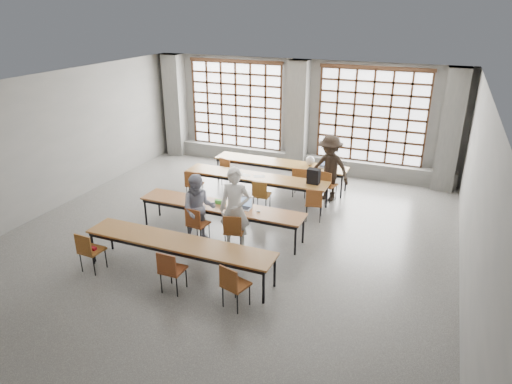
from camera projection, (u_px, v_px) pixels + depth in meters
floor at (228, 238)px, 10.64m from camera, size 11.00×11.00×0.00m
ceiling at (224, 86)px, 9.31m from camera, size 11.00×11.00×0.00m
wall_back at (301, 115)px, 14.68m from camera, size 10.00×0.00×10.00m
wall_front at (19, 312)px, 5.27m from camera, size 10.00×0.00×10.00m
wall_left at (51, 143)px, 11.73m from camera, size 0.00×11.00×11.00m
wall_right at (476, 202)px, 8.22m from camera, size 0.00×11.00×11.00m
column_left at (176, 106)px, 16.02m from camera, size 0.60×0.55×3.50m
column_mid at (298, 117)px, 14.44m from camera, size 0.60×0.55×3.50m
column_right at (450, 131)px, 12.86m from camera, size 0.60×0.55×3.50m
window_left at (236, 105)px, 15.35m from camera, size 3.32×0.12×3.00m
window_right at (371, 117)px, 13.76m from camera, size 3.32×0.12×3.00m
sill_ledge at (297, 161)px, 15.08m from camera, size 9.80×0.35×0.50m
desk_row_a at (280, 164)px, 13.49m from camera, size 4.00×0.70×0.73m
desk_row_b at (256, 178)px, 12.41m from camera, size 4.00×0.70×0.73m
desk_row_c at (221, 208)px, 10.60m from camera, size 4.00×0.70×0.73m
desk_row_d at (178, 244)px, 8.99m from camera, size 4.00×0.70×0.73m
chair_back_left at (228, 169)px, 13.51m from camera, size 0.52×0.53×0.88m
chair_back_mid at (300, 179)px, 12.72m from camera, size 0.47×0.47×0.88m
chair_back_right at (327, 183)px, 12.45m from camera, size 0.52×0.52×0.88m
chair_mid_left at (193, 182)px, 12.48m from camera, size 0.47×0.47×0.88m
chair_mid_centre at (261, 193)px, 11.78m from camera, size 0.44×0.45×0.88m
chair_mid_right at (314, 201)px, 11.28m from camera, size 0.51×0.51×0.88m
chair_front_left at (196, 222)px, 10.22m from camera, size 0.46×0.46×0.88m
chair_front_right at (234, 229)px, 9.89m from camera, size 0.50×0.50×0.88m
chair_near_left at (89, 248)px, 9.10m from camera, size 0.44×0.44×0.88m
chair_near_mid at (170, 268)px, 8.43m from camera, size 0.42×0.43×0.88m
chair_near_right at (233, 282)px, 7.98m from camera, size 0.52×0.52×0.88m
student_male at (235, 209)px, 9.86m from camera, size 0.76×0.57×1.88m
student_female at (199, 209)px, 10.22m from camera, size 0.97×0.89×1.60m
student_back at (330, 168)px, 12.41m from camera, size 1.33×0.98×1.84m
laptop_front at (244, 205)px, 10.45m from camera, size 0.36×0.31×0.26m
laptop_back at (326, 165)px, 13.06m from camera, size 0.37×0.32×0.26m
mouse at (258, 211)px, 10.22m from camera, size 0.10×0.07×0.04m
green_box at (220, 202)px, 10.64m from camera, size 0.26×0.12×0.09m
phone at (226, 208)px, 10.42m from camera, size 0.13×0.06×0.01m
paper_sheet_a at (236, 172)px, 12.64m from camera, size 0.30×0.22×0.00m
paper_sheet_b at (245, 175)px, 12.45m from camera, size 0.35×0.30×0.00m
paper_sheet_c at (259, 176)px, 12.35m from camera, size 0.36×0.31×0.00m
backpack at (314, 176)px, 11.79m from camera, size 0.33×0.22×0.40m
plastic_bag at (310, 161)px, 13.14m from camera, size 0.28×0.23×0.29m
red_pouch at (92, 248)px, 9.18m from camera, size 0.20×0.09×0.06m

